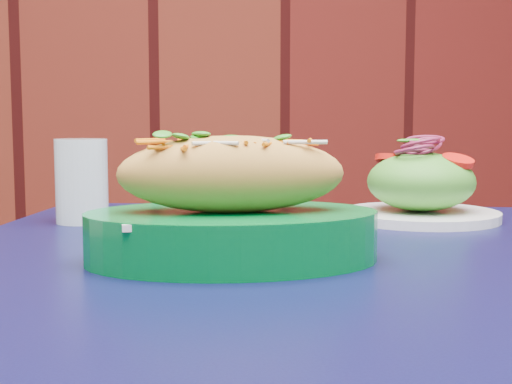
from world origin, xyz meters
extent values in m
cube|color=black|center=(-0.24, 1.48, 0.73)|extent=(0.96, 0.96, 0.03)
cube|color=white|center=(-0.33, 1.47, 0.79)|extent=(0.21, 0.13, 0.01)
ellipsoid|color=gold|center=(-0.33, 1.47, 0.83)|extent=(0.21, 0.09, 0.07)
cylinder|color=white|center=(-0.05, 1.70, 0.76)|extent=(0.21, 0.21, 0.01)
ellipsoid|color=#4C992D|center=(-0.05, 1.70, 0.80)|extent=(0.14, 0.14, 0.08)
cylinder|color=red|center=(-0.02, 1.68, 0.83)|extent=(0.04, 0.04, 0.01)
cylinder|color=red|center=(-0.09, 1.73, 0.83)|extent=(0.04, 0.04, 0.01)
cylinder|color=red|center=(-0.05, 1.75, 0.83)|extent=(0.04, 0.04, 0.01)
torus|color=maroon|center=(-0.05, 1.70, 0.84)|extent=(0.05, 0.05, 0.00)
torus|color=maroon|center=(-0.05, 1.70, 0.85)|extent=(0.05, 0.05, 0.00)
torus|color=maroon|center=(-0.05, 1.70, 0.85)|extent=(0.05, 0.05, 0.00)
torus|color=maroon|center=(-0.05, 1.70, 0.86)|extent=(0.05, 0.05, 0.00)
torus|color=maroon|center=(-0.05, 1.70, 0.86)|extent=(0.05, 0.05, 0.00)
cylinder|color=silver|center=(-0.49, 1.74, 0.80)|extent=(0.07, 0.07, 0.11)
camera|label=1|loc=(-0.40, 0.81, 0.88)|focal=50.00mm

